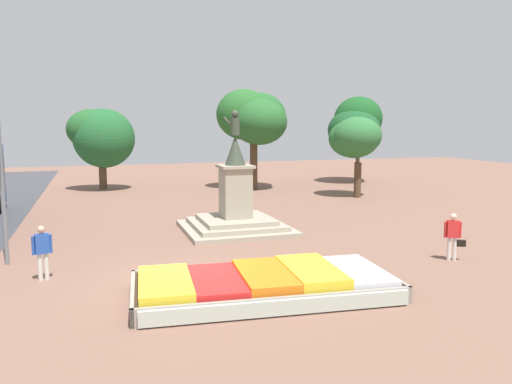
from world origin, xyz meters
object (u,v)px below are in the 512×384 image
at_px(statue_monument, 236,209).
at_px(pedestrian_near_planter, 42,249).
at_px(flower_planter, 265,285).
at_px(pedestrian_with_handbag, 453,234).
at_px(banner_pole, 1,169).

distance_m(statue_monument, pedestrian_near_planter, 8.80).
bearing_deg(flower_planter, pedestrian_with_handbag, 10.49).
bearing_deg(flower_planter, banner_pole, 142.49).
bearing_deg(pedestrian_with_handbag, pedestrian_near_planter, 171.34).
relative_size(pedestrian_with_handbag, pedestrian_near_planter, 0.99).
height_order(flower_planter, banner_pole, banner_pole).
bearing_deg(flower_planter, pedestrian_near_planter, 150.38).
bearing_deg(statue_monument, pedestrian_with_handbag, -50.64).
xyz_separation_m(statue_monument, pedestrian_near_planter, (-7.29, -4.93, -0.00)).
bearing_deg(pedestrian_with_handbag, statue_monument, 129.36).
distance_m(flower_planter, banner_pole, 9.38).
distance_m(banner_pole, pedestrian_with_handbag, 15.00).
bearing_deg(pedestrian_with_handbag, flower_planter, -169.51).
height_order(pedestrian_with_handbag, pedestrian_near_planter, pedestrian_near_planter).
bearing_deg(pedestrian_near_planter, banner_pole, 121.05).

